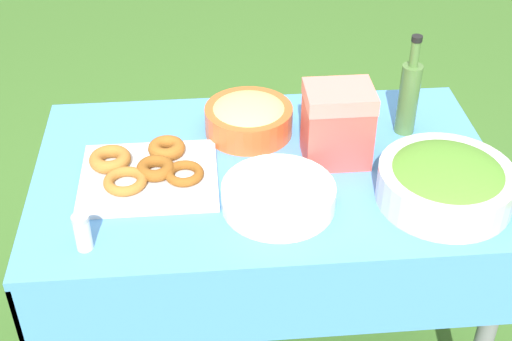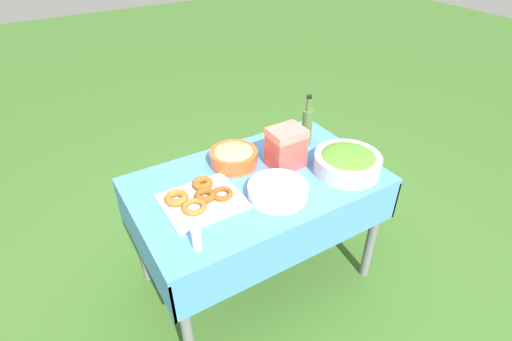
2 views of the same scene
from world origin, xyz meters
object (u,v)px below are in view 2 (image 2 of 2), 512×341
object	(u,v)px
pasta_bowl	(234,156)
donut_platter	(200,198)
salad_bowl	(347,161)
plate_stack	(278,191)
olive_oil_bottle	(307,126)
cooler_box	(286,148)

from	to	relation	value
pasta_bowl	donut_platter	world-z (taller)	pasta_bowl
salad_bowl	donut_platter	xyz separation A→B (m)	(0.73, -0.16, -0.04)
plate_stack	salad_bowl	bearing A→B (deg)	178.39
salad_bowl	donut_platter	world-z (taller)	salad_bowl
donut_platter	plate_stack	xyz separation A→B (m)	(-0.32, 0.15, 0.01)
pasta_bowl	plate_stack	bearing A→B (deg)	97.70
plate_stack	pasta_bowl	bearing A→B (deg)	-82.30
olive_oil_bottle	cooler_box	xyz separation A→B (m)	(0.22, 0.12, -0.01)
salad_bowl	cooler_box	size ratio (longest dim) A/B	1.57
plate_stack	olive_oil_bottle	world-z (taller)	olive_oil_bottle
plate_stack	cooler_box	bearing A→B (deg)	-132.53
salad_bowl	cooler_box	bearing A→B (deg)	-40.68
olive_oil_bottle	cooler_box	size ratio (longest dim) A/B	1.38
salad_bowl	donut_platter	bearing A→B (deg)	-12.25
cooler_box	olive_oil_bottle	bearing A→B (deg)	-152.21
salad_bowl	plate_stack	xyz separation A→B (m)	(0.41, -0.01, -0.03)
salad_bowl	donut_platter	distance (m)	0.75
olive_oil_bottle	cooler_box	world-z (taller)	olive_oil_bottle
plate_stack	cooler_box	world-z (taller)	cooler_box
pasta_bowl	plate_stack	size ratio (longest dim) A/B	0.88
olive_oil_bottle	salad_bowl	bearing A→B (deg)	92.83
plate_stack	cooler_box	xyz separation A→B (m)	(-0.17, -0.19, 0.08)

